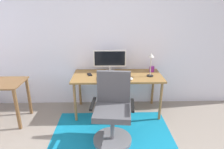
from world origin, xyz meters
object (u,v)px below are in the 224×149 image
coffee_cup (152,69)px  desk_lamp (151,61)px  cell_phone (90,75)px  side_table (1,89)px  monitor (110,59)px  desk (117,79)px  office_chair (113,114)px  computer_mouse (131,79)px  keyboard (110,79)px

coffee_cup → desk_lamp: desk_lamp is taller
cell_phone → side_table: 1.42m
cell_phone → desk_lamp: (1.04, -0.10, 0.27)m
monitor → desk_lamp: 0.73m
coffee_cup → desk: bearing=-164.5°
coffee_cup → office_chair: bearing=-127.6°
cell_phone → side_table: bearing=175.8°
computer_mouse → office_chair: office_chair is taller
desk_lamp → side_table: bearing=-175.1°
keyboard → monitor: bearing=89.7°
coffee_cup → side_table: 2.55m
side_table → office_chair: bearing=-16.1°
office_chair → desk_lamp: bearing=53.4°
office_chair → desk: bearing=88.4°
computer_mouse → cell_phone: (-0.69, 0.26, -0.01)m
office_chair → side_table: office_chair is taller
computer_mouse → desk: bearing=132.1°
monitor → cell_phone: (-0.36, -0.17, -0.23)m
desk → office_chair: (-0.10, -0.78, -0.23)m
monitor → computer_mouse: bearing=-52.2°
desk_lamp → side_table: (-2.42, -0.21, -0.40)m
keyboard → office_chair: office_chair is taller
cell_phone → desk: bearing=-20.1°
keyboard → cell_phone: 0.42m
computer_mouse → office_chair: 0.71m
cell_phone → office_chair: size_ratio=0.14×
monitor → desk_lamp: monitor is taller
coffee_cup → keyboard: bearing=-153.9°
computer_mouse → coffee_cup: coffee_cup is taller
monitor → keyboard: size_ratio=1.36×
coffee_cup → office_chair: office_chair is taller
coffee_cup → cell_phone: 1.13m
computer_mouse → office_chair: (-0.31, -0.55, -0.31)m
desk → keyboard: bearing=-123.3°
desk → desk_lamp: 0.65m
desk → computer_mouse: 0.32m
coffee_cup → cell_phone: (-1.12, -0.15, -0.05)m
computer_mouse → coffee_cup: 0.59m
keyboard → desk_lamp: (0.68, 0.13, 0.26)m
desk → monitor: monitor is taller
desk_lamp → office_chair: desk_lamp is taller
desk → desk_lamp: desk_lamp is taller
computer_mouse → desk_lamp: 0.46m
desk → office_chair: bearing=-97.4°
keyboard → side_table: size_ratio=0.61×
computer_mouse → coffee_cup: (0.43, 0.40, 0.03)m
computer_mouse → keyboard: bearing=175.2°
monitor → keyboard: monitor is taller
monitor → cell_phone: monitor is taller
desk_lamp → cell_phone: bearing=174.8°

